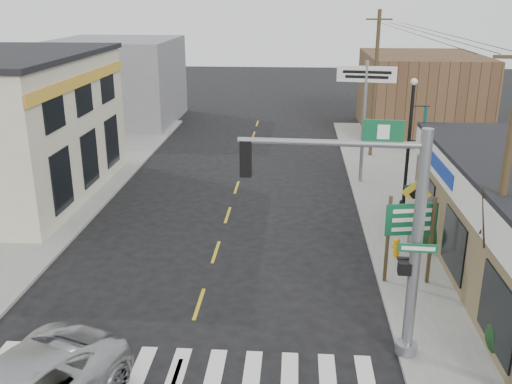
# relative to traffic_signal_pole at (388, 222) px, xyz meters

# --- Properties ---
(ground) EXTENTS (140.00, 140.00, 0.00)m
(ground) POSITION_rel_traffic_signal_pole_xyz_m (-5.42, -1.56, -4.01)
(ground) COLOR black
(ground) RESTS_ON ground
(sidewalk_right) EXTENTS (6.00, 38.00, 0.13)m
(sidewalk_right) POSITION_rel_traffic_signal_pole_xyz_m (3.58, 11.44, -3.94)
(sidewalk_right) COLOR gray
(sidewalk_right) RESTS_ON ground
(sidewalk_left) EXTENTS (6.00, 38.00, 0.13)m
(sidewalk_left) POSITION_rel_traffic_signal_pole_xyz_m (-14.42, 11.44, -3.94)
(sidewalk_left) COLOR gray
(sidewalk_left) RESTS_ON ground
(center_line) EXTENTS (0.12, 56.00, 0.01)m
(center_line) POSITION_rel_traffic_signal_pole_xyz_m (-5.42, 6.44, -4.00)
(center_line) COLOR gold
(center_line) RESTS_ON ground
(crosswalk) EXTENTS (11.00, 2.20, 0.01)m
(crosswalk) POSITION_rel_traffic_signal_pole_xyz_m (-5.42, -1.16, -4.00)
(crosswalk) COLOR silver
(crosswalk) RESTS_ON ground
(bldg_distant_right) EXTENTS (8.00, 10.00, 5.60)m
(bldg_distant_right) POSITION_rel_traffic_signal_pole_xyz_m (6.58, 28.44, -1.21)
(bldg_distant_right) COLOR brown
(bldg_distant_right) RESTS_ON ground
(bldg_distant_left) EXTENTS (9.00, 10.00, 6.40)m
(bldg_distant_left) POSITION_rel_traffic_signal_pole_xyz_m (-16.42, 30.44, -0.81)
(bldg_distant_left) COLOR slate
(bldg_distant_left) RESTS_ON ground
(traffic_signal_pole) EXTENTS (5.15, 0.39, 6.52)m
(traffic_signal_pole) POSITION_rel_traffic_signal_pole_xyz_m (0.00, 0.00, 0.00)
(traffic_signal_pole) COLOR gray
(traffic_signal_pole) RESTS_ON sidewalk_right
(guide_sign) EXTENTS (1.78, 0.14, 3.11)m
(guide_sign) POSITION_rel_traffic_signal_pole_xyz_m (1.51, 4.22, -1.88)
(guide_sign) COLOR #483921
(guide_sign) RESTS_ON sidewalk_right
(fire_hydrant) EXTENTS (0.24, 0.24, 0.76)m
(fire_hydrant) POSITION_rel_traffic_signal_pole_xyz_m (1.49, 6.23, -3.47)
(fire_hydrant) COLOR #EC9C07
(fire_hydrant) RESTS_ON sidewalk_right
(ped_crossing_sign) EXTENTS (1.12, 0.08, 2.88)m
(ped_crossing_sign) POSITION_rel_traffic_signal_pole_xyz_m (2.19, 6.92, -1.92)
(ped_crossing_sign) COLOR gray
(ped_crossing_sign) RESTS_ON sidewalk_right
(lamp_post) EXTENTS (0.78, 0.61, 6.00)m
(lamp_post) POSITION_rel_traffic_signal_pole_xyz_m (2.74, 11.60, -0.40)
(lamp_post) COLOR black
(lamp_post) RESTS_ON sidewalk_right
(dance_center_sign) EXTENTS (2.98, 0.19, 6.32)m
(dance_center_sign) POSITION_rel_traffic_signal_pole_xyz_m (1.10, 15.61, 0.92)
(dance_center_sign) COLOR gray
(dance_center_sign) RESTS_ON sidewalk_right
(bare_tree) EXTENTS (2.43, 2.43, 4.87)m
(bare_tree) POSITION_rel_traffic_signal_pole_xyz_m (3.62, 1.63, -0.05)
(bare_tree) COLOR black
(bare_tree) RESTS_ON sidewalk_right
(shrub_front) EXTENTS (1.42, 1.42, 1.06)m
(shrub_front) POSITION_rel_traffic_signal_pole_xyz_m (3.62, 0.12, -3.35)
(shrub_front) COLOR #163813
(shrub_front) RESTS_ON sidewalk_right
(shrub_back) EXTENTS (1.16, 1.16, 0.87)m
(shrub_back) POSITION_rel_traffic_signal_pole_xyz_m (3.03, 7.23, -3.44)
(shrub_back) COLOR black
(shrub_back) RESTS_ON sidewalk_right
(utility_pole_near) EXTENTS (1.46, 0.22, 8.42)m
(utility_pole_near) POSITION_rel_traffic_signal_pole_xyz_m (3.41, 1.75, 0.44)
(utility_pole_near) COLOR #3F3220
(utility_pole_near) RESTS_ON sidewalk_right
(utility_pole_far) EXTENTS (1.51, 0.23, 8.67)m
(utility_pole_far) POSITION_rel_traffic_signal_pole_xyz_m (2.27, 20.97, 0.57)
(utility_pole_far) COLOR #463424
(utility_pole_far) RESTS_ON sidewalk_right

